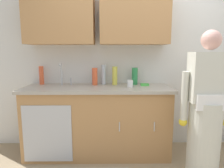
{
  "coord_description": "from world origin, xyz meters",
  "views": [
    {
      "loc": [
        -0.38,
        -1.95,
        1.4
      ],
      "look_at": [
        -0.35,
        0.55,
        1.0
      ],
      "focal_mm": 32.26,
      "sensor_mm": 36.0,
      "label": 1
    }
  ],
  "objects_px": {
    "person_at_sink": "(205,119)",
    "bottle_cleaner_spray": "(41,75)",
    "sink": "(62,88)",
    "bottle_dish_liquid": "(95,76)",
    "bottle_soap": "(115,76)",
    "bottle_water_tall": "(104,75)",
    "bottle_water_short": "(135,76)",
    "cup_by_sink": "(130,84)",
    "sponge": "(145,85)"
  },
  "relations": [
    {
      "from": "bottle_soap",
      "to": "sponge",
      "type": "xyz_separation_m",
      "value": [
        0.41,
        -0.1,
        -0.11
      ]
    },
    {
      "from": "bottle_soap",
      "to": "person_at_sink",
      "type": "bearing_deg",
      "value": -38.71
    },
    {
      "from": "sponge",
      "to": "bottle_cleaner_spray",
      "type": "bearing_deg",
      "value": 174.48
    },
    {
      "from": "sink",
      "to": "bottle_dish_liquid",
      "type": "distance_m",
      "value": 0.47
    },
    {
      "from": "sink",
      "to": "bottle_cleaner_spray",
      "type": "bearing_deg",
      "value": 149.0
    },
    {
      "from": "bottle_cleaner_spray",
      "to": "sponge",
      "type": "relative_size",
      "value": 2.37
    },
    {
      "from": "bottle_soap",
      "to": "bottle_water_short",
      "type": "bearing_deg",
      "value": 2.89
    },
    {
      "from": "bottle_water_short",
      "to": "bottle_cleaner_spray",
      "type": "bearing_deg",
      "value": 178.81
    },
    {
      "from": "person_at_sink",
      "to": "cup_by_sink",
      "type": "distance_m",
      "value": 0.98
    },
    {
      "from": "bottle_water_short",
      "to": "sink",
      "type": "bearing_deg",
      "value": -169.92
    },
    {
      "from": "bottle_soap",
      "to": "bottle_dish_liquid",
      "type": "bearing_deg",
      "value": -174.92
    },
    {
      "from": "bottle_water_tall",
      "to": "bottle_cleaner_spray",
      "type": "xyz_separation_m",
      "value": [
        -0.89,
        -0.01,
        -0.01
      ]
    },
    {
      "from": "sink",
      "to": "person_at_sink",
      "type": "bearing_deg",
      "value": -19.93
    },
    {
      "from": "sink",
      "to": "sponge",
      "type": "distance_m",
      "value": 1.12
    },
    {
      "from": "person_at_sink",
      "to": "bottle_soap",
      "type": "bearing_deg",
      "value": 141.29
    },
    {
      "from": "person_at_sink",
      "to": "bottle_cleaner_spray",
      "type": "xyz_separation_m",
      "value": [
        -2.0,
        0.81,
        0.38
      ]
    },
    {
      "from": "sink",
      "to": "bottle_soap",
      "type": "distance_m",
      "value": 0.74
    },
    {
      "from": "bottle_water_tall",
      "to": "bottle_water_short",
      "type": "relative_size",
      "value": 1.16
    },
    {
      "from": "person_at_sink",
      "to": "bottle_cleaner_spray",
      "type": "relative_size",
      "value": 6.22
    },
    {
      "from": "bottle_soap",
      "to": "bottle_water_short",
      "type": "height_order",
      "value": "bottle_soap"
    },
    {
      "from": "bottle_dish_liquid",
      "to": "bottle_water_tall",
      "type": "bearing_deg",
      "value": 32.74
    },
    {
      "from": "sink",
      "to": "bottle_water_tall",
      "type": "distance_m",
      "value": 0.61
    },
    {
      "from": "bottle_water_short",
      "to": "sponge",
      "type": "xyz_separation_m",
      "value": [
        0.13,
        -0.11,
        -0.1
      ]
    },
    {
      "from": "person_at_sink",
      "to": "bottle_water_tall",
      "type": "xyz_separation_m",
      "value": [
        -1.11,
        0.82,
        0.39
      ]
    },
    {
      "from": "bottle_water_short",
      "to": "bottle_cleaner_spray",
      "type": "xyz_separation_m",
      "value": [
        -1.33,
        0.03,
        0.01
      ]
    },
    {
      "from": "sink",
      "to": "sponge",
      "type": "relative_size",
      "value": 4.55
    },
    {
      "from": "person_at_sink",
      "to": "bottle_water_tall",
      "type": "relative_size",
      "value": 5.87
    },
    {
      "from": "person_at_sink",
      "to": "cup_by_sink",
      "type": "relative_size",
      "value": 17.36
    },
    {
      "from": "bottle_water_tall",
      "to": "bottle_soap",
      "type": "distance_m",
      "value": 0.17
    },
    {
      "from": "person_at_sink",
      "to": "cup_by_sink",
      "type": "height_order",
      "value": "person_at_sink"
    },
    {
      "from": "bottle_water_short",
      "to": "bottle_soap",
      "type": "bearing_deg",
      "value": -177.11
    },
    {
      "from": "bottle_cleaner_spray",
      "to": "bottle_soap",
      "type": "bearing_deg",
      "value": -2.3
    },
    {
      "from": "bottle_cleaner_spray",
      "to": "cup_by_sink",
      "type": "bearing_deg",
      "value": -11.35
    },
    {
      "from": "bottle_water_short",
      "to": "sponge",
      "type": "bearing_deg",
      "value": -41.81
    },
    {
      "from": "bottle_cleaner_spray",
      "to": "bottle_dish_liquid",
      "type": "xyz_separation_m",
      "value": [
        0.77,
        -0.07,
        -0.01
      ]
    },
    {
      "from": "person_at_sink",
      "to": "bottle_water_tall",
      "type": "bearing_deg",
      "value": 143.71
    },
    {
      "from": "bottle_water_tall",
      "to": "person_at_sink",
      "type": "bearing_deg",
      "value": -36.29
    },
    {
      "from": "sink",
      "to": "person_at_sink",
      "type": "relative_size",
      "value": 0.31
    },
    {
      "from": "person_at_sink",
      "to": "bottle_water_short",
      "type": "xyz_separation_m",
      "value": [
        -0.67,
        0.78,
        0.37
      ]
    },
    {
      "from": "bottle_dish_liquid",
      "to": "sponge",
      "type": "bearing_deg",
      "value": -6.09
    },
    {
      "from": "bottle_soap",
      "to": "bottle_water_short",
      "type": "distance_m",
      "value": 0.28
    },
    {
      "from": "sink",
      "to": "bottle_soap",
      "type": "relative_size",
      "value": 1.95
    },
    {
      "from": "bottle_water_tall",
      "to": "bottle_cleaner_spray",
      "type": "height_order",
      "value": "bottle_water_tall"
    },
    {
      "from": "bottle_soap",
      "to": "bottle_dish_liquid",
      "type": "relative_size",
      "value": 1.07
    },
    {
      "from": "bottle_soap",
      "to": "bottle_cleaner_spray",
      "type": "distance_m",
      "value": 1.05
    },
    {
      "from": "person_at_sink",
      "to": "sponge",
      "type": "bearing_deg",
      "value": 129.21
    },
    {
      "from": "person_at_sink",
      "to": "bottle_soap",
      "type": "xyz_separation_m",
      "value": [
        -0.95,
        0.76,
        0.38
      ]
    },
    {
      "from": "sink",
      "to": "bottle_cleaner_spray",
      "type": "distance_m",
      "value": 0.42
    },
    {
      "from": "bottle_cleaner_spray",
      "to": "cup_by_sink",
      "type": "height_order",
      "value": "bottle_cleaner_spray"
    },
    {
      "from": "cup_by_sink",
      "to": "sponge",
      "type": "bearing_deg",
      "value": 27.1
    }
  ]
}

